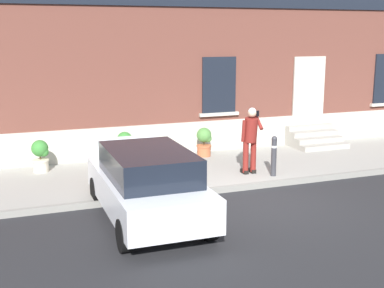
% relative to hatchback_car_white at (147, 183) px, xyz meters
% --- Properties ---
extents(ground_plane, '(80.00, 80.00, 0.00)m').
position_rel_hatchback_car_white_xyz_m(ground_plane, '(2.55, 0.24, -0.79)').
color(ground_plane, '#232326').
extents(sidewalk, '(24.00, 3.60, 0.15)m').
position_rel_hatchback_car_white_xyz_m(sidewalk, '(2.55, 3.04, -0.71)').
color(sidewalk, '#99968E').
rests_on(sidewalk, ground).
extents(curb_edge, '(24.00, 0.12, 0.15)m').
position_rel_hatchback_car_white_xyz_m(curb_edge, '(2.55, 1.18, -0.71)').
color(curb_edge, gray).
rests_on(curb_edge, ground).
extents(building_facade, '(24.00, 1.52, 7.50)m').
position_rel_hatchback_car_white_xyz_m(building_facade, '(2.56, 5.53, 2.94)').
color(building_facade, brown).
rests_on(building_facade, ground).
extents(entrance_stoop, '(1.67, 1.28, 0.64)m').
position_rel_hatchback_car_white_xyz_m(entrance_stoop, '(6.87, 4.36, -0.40)').
color(entrance_stoop, '#9E998E').
rests_on(entrance_stoop, sidewalk).
extents(hatchback_car_white, '(1.82, 4.08, 1.50)m').
position_rel_hatchback_car_white_xyz_m(hatchback_car_white, '(0.00, 0.00, 0.00)').
color(hatchback_car_white, white).
rests_on(hatchback_car_white, ground).
extents(bollard_near_person, '(0.15, 0.15, 1.04)m').
position_rel_hatchback_car_white_xyz_m(bollard_near_person, '(3.81, 1.59, -0.08)').
color(bollard_near_person, '#333338').
rests_on(bollard_near_person, sidewalk).
extents(person_on_phone, '(0.51, 0.48, 1.75)m').
position_rel_hatchback_car_white_xyz_m(person_on_phone, '(3.33, 1.98, 0.36)').
color(person_on_phone, maroon).
rests_on(person_on_phone, sidewalk).
extents(planter_cream, '(0.44, 0.44, 0.86)m').
position_rel_hatchback_car_white_xyz_m(planter_cream, '(-1.75, 4.10, -0.18)').
color(planter_cream, beige).
rests_on(planter_cream, sidewalk).
extents(planter_charcoal, '(0.44, 0.44, 0.86)m').
position_rel_hatchback_car_white_xyz_m(planter_charcoal, '(0.61, 4.44, -0.18)').
color(planter_charcoal, '#2D2D30').
rests_on(planter_charcoal, sidewalk).
extents(planter_terracotta, '(0.44, 0.44, 0.86)m').
position_rel_hatchback_car_white_xyz_m(planter_terracotta, '(2.97, 4.25, -0.18)').
color(planter_terracotta, '#B25B38').
rests_on(planter_terracotta, sidewalk).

